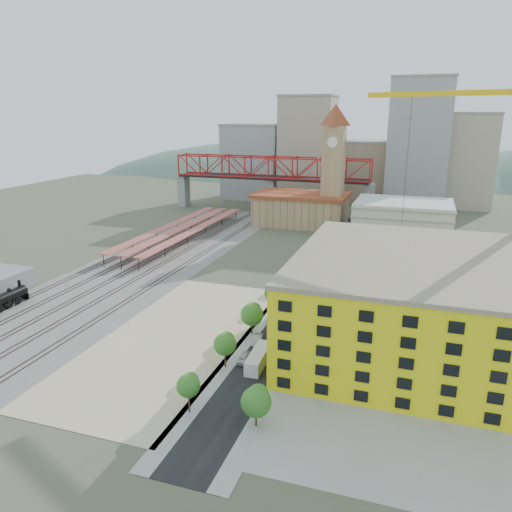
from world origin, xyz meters
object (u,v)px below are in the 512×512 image
(tower_crane, at_px, (511,157))
(site_trailer_b, at_px, (276,333))
(construction_building, at_px, (412,302))
(site_trailer_d, at_px, (306,291))
(site_trailer_a, at_px, (258,358))
(site_trailer_c, at_px, (287,318))
(clock_tower, at_px, (334,156))
(car_0, at_px, (244,358))

(tower_crane, bearing_deg, site_trailer_b, -142.61)
(construction_building, distance_m, site_trailer_d, 34.54)
(construction_building, xyz_separation_m, site_trailer_a, (-26.00, -17.25, -8.03))
(construction_building, xyz_separation_m, site_trailer_c, (-26.00, 2.92, -8.16))
(construction_building, height_order, site_trailer_d, construction_building)
(site_trailer_c, bearing_deg, site_trailer_d, 94.41)
(tower_crane, relative_size, site_trailer_d, 6.64)
(site_trailer_b, relative_size, site_trailer_c, 1.02)
(site_trailer_b, bearing_deg, construction_building, 2.90)
(site_trailer_c, bearing_deg, tower_crane, 34.28)
(site_trailer_d, bearing_deg, clock_tower, 80.92)
(tower_crane, bearing_deg, site_trailer_c, -150.13)
(clock_tower, distance_m, site_trailer_d, 83.85)
(site_trailer_b, bearing_deg, site_trailer_d, 81.17)
(site_trailer_a, distance_m, site_trailer_c, 20.17)
(site_trailer_d, bearing_deg, construction_building, -54.06)
(tower_crane, xyz_separation_m, site_trailer_d, (-43.83, -6.90, -34.40))
(site_trailer_c, relative_size, car_0, 1.99)
(site_trailer_c, relative_size, site_trailer_d, 1.06)
(site_trailer_a, height_order, car_0, site_trailer_a)
(site_trailer_b, bearing_deg, site_trailer_a, -98.83)
(clock_tower, distance_m, site_trailer_a, 120.65)
(construction_building, relative_size, site_trailer_c, 5.53)
(tower_crane, bearing_deg, construction_building, -122.40)
(clock_tower, height_order, site_trailer_b, clock_tower)
(site_trailer_c, bearing_deg, site_trailer_b, -85.59)
(construction_building, bearing_deg, site_trailer_d, 140.81)
(tower_crane, xyz_separation_m, site_trailer_a, (-43.83, -45.34, -34.21))
(tower_crane, relative_size, site_trailer_c, 6.30)
(clock_tower, height_order, tower_crane, tower_crane)
(clock_tower, bearing_deg, construction_building, -71.22)
(site_trailer_a, xyz_separation_m, site_trailer_d, (0.00, 38.44, -0.19))
(site_trailer_a, bearing_deg, site_trailer_b, 87.27)
(clock_tower, relative_size, tower_crane, 0.90)
(site_trailer_d, height_order, car_0, site_trailer_d)
(site_trailer_b, bearing_deg, clock_tower, 85.51)
(car_0, bearing_deg, clock_tower, 87.70)
(construction_building, relative_size, car_0, 11.02)
(tower_crane, height_order, site_trailer_b, tower_crane)
(clock_tower, bearing_deg, tower_crane, -54.22)
(site_trailer_b, height_order, site_trailer_c, site_trailer_b)
(tower_crane, bearing_deg, site_trailer_a, -134.03)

